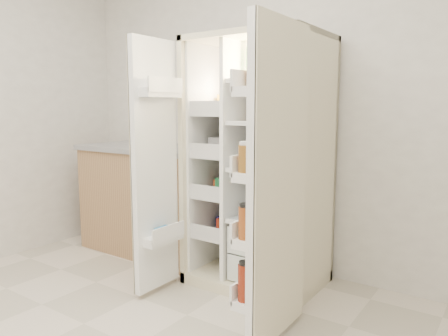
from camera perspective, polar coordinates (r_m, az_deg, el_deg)
The scene contains 5 objects.
wall_back at distance 3.46m, azimuth 6.75°, elevation 8.86°, with size 4.00×0.02×2.70m, color silver.
refrigerator at distance 3.15m, azimuth 5.34°, elevation -2.08°, with size 0.92×0.70×1.80m.
freezer_door at distance 2.96m, azimuth -9.24°, elevation 0.04°, with size 0.15×0.40×1.72m.
fridge_door at distance 2.31m, azimuth 6.88°, elevation -2.59°, with size 0.17×0.58×1.72m.
kitchen_counter at distance 3.91m, azimuth -9.32°, elevation -4.05°, with size 1.33×0.71×0.96m.
Camera 1 is at (1.64, -1.05, 1.30)m, focal length 34.00 mm.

